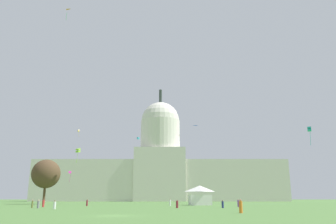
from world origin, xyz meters
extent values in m
plane|color=#4C7538|center=(0.00, 0.00, 0.00)|extent=(800.00, 800.00, 0.00)
cube|color=beige|center=(-34.66, 161.80, 11.47)|extent=(71.77, 22.72, 22.95)
cube|color=beige|center=(37.11, 161.80, 11.47)|extent=(71.77, 22.72, 22.95)
cube|color=beige|center=(1.23, 161.80, 14.84)|extent=(28.93, 25.00, 29.68)
cylinder|color=beige|center=(1.23, 161.80, 38.50)|extent=(23.36, 23.36, 17.63)
sphere|color=beige|center=(1.23, 161.80, 47.31)|extent=(22.85, 22.85, 22.85)
cylinder|color=#2D3833|center=(1.23, 161.80, 62.94)|extent=(1.80, 1.80, 8.40)
cube|color=white|center=(14.39, 54.52, 1.35)|extent=(6.00, 5.27, 2.69)
pyramid|color=white|center=(14.39, 54.52, 4.30)|extent=(6.30, 5.54, 1.61)
cylinder|color=#4C3823|center=(-32.70, 69.75, 3.29)|extent=(0.75, 0.75, 6.59)
ellipsoid|color=#4C3823|center=(-32.70, 69.75, 9.28)|extent=(10.69, 10.32, 8.97)
cylinder|color=#703D93|center=(20.95, 36.37, 0.72)|extent=(0.53, 0.53, 1.43)
sphere|color=#A37556|center=(20.95, 36.37, 1.53)|extent=(0.27, 0.27, 0.20)
cylinder|color=navy|center=(16.44, 29.09, 0.62)|extent=(0.56, 0.56, 1.24)
sphere|color=brown|center=(16.44, 29.09, 1.35)|extent=(0.29, 0.29, 0.22)
cylinder|color=maroon|center=(-13.42, 44.83, 0.68)|extent=(0.40, 0.40, 1.36)
sphere|color=brown|center=(-13.42, 44.83, 1.47)|extent=(0.22, 0.22, 0.22)
cylinder|color=olive|center=(-20.79, 30.30, 0.66)|extent=(0.48, 0.48, 1.31)
sphere|color=tan|center=(-20.79, 30.30, 1.44)|extent=(0.35, 0.35, 0.25)
cylinder|color=silver|center=(-13.93, 22.70, 0.63)|extent=(0.45, 0.45, 1.26)
sphere|color=brown|center=(-13.93, 22.70, 1.37)|extent=(0.22, 0.22, 0.22)
cylinder|color=gray|center=(-18.50, 27.33, 0.66)|extent=(0.65, 0.65, 1.32)
sphere|color=beige|center=(-18.50, 27.33, 1.44)|extent=(0.35, 0.35, 0.25)
cylinder|color=orange|center=(15.21, 6.51, 0.74)|extent=(0.59, 0.59, 1.49)
sphere|color=#A37556|center=(15.21, 6.51, 1.61)|extent=(0.33, 0.33, 0.25)
cylinder|color=red|center=(-20.43, 35.35, 0.73)|extent=(0.57, 0.57, 1.46)
sphere|color=brown|center=(-20.43, 35.35, 1.56)|extent=(0.27, 0.27, 0.21)
cylinder|color=maroon|center=(7.65, 29.06, 0.67)|extent=(0.53, 0.53, 1.34)
sphere|color=#A37556|center=(7.65, 29.06, 1.45)|extent=(0.23, 0.23, 0.20)
cylinder|color=silver|center=(6.39, 47.39, 0.75)|extent=(0.45, 0.45, 1.50)
sphere|color=brown|center=(6.39, 47.39, 1.61)|extent=(0.28, 0.28, 0.22)
pyramid|color=orange|center=(-23.09, 47.51, 53.71)|extent=(1.60, 1.38, 0.35)
cylinder|color=green|center=(-23.05, 47.89, 51.95)|extent=(0.15, 0.11, 2.43)
cube|color=#33BCDB|center=(-8.27, 119.43, 28.97)|extent=(1.31, 1.30, 0.52)
cube|color=#33BCDB|center=(-8.27, 119.43, 29.51)|extent=(1.31, 1.30, 0.52)
pyramid|color=pink|center=(10.92, 126.34, 31.37)|extent=(0.80, 1.51, 0.23)
pyramid|color=blue|center=(13.84, 58.39, 22.03)|extent=(1.35, 0.75, 0.10)
cube|color=#D1339E|center=(-32.19, 94.28, 11.55)|extent=(1.03, 0.73, 0.93)
cylinder|color=#D1339E|center=(-31.99, 94.28, 9.48)|extent=(0.41, 0.26, 3.22)
cube|color=gold|center=(-39.31, 129.02, 34.51)|extent=(1.03, 1.04, 0.55)
cube|color=gold|center=(-39.31, 129.02, 35.01)|extent=(1.03, 1.04, 0.55)
cylinder|color=gold|center=(-39.13, 129.02, 33.05)|extent=(0.35, 0.38, 2.59)
cube|color=#8CD133|center=(-22.31, 67.04, 15.98)|extent=(1.40, 1.45, 0.75)
cube|color=#8CD133|center=(-22.31, 67.04, 16.65)|extent=(1.40, 1.45, 0.75)
cylinder|color=#8CD133|center=(-22.45, 67.04, 14.07)|extent=(0.34, 0.15, 3.36)
cube|color=teal|center=(37.51, 35.68, 16.57)|extent=(1.05, 1.08, 0.51)
cube|color=teal|center=(37.51, 35.68, 17.06)|extent=(1.05, 1.08, 0.51)
cylinder|color=teal|center=(37.54, 35.68, 14.78)|extent=(0.15, 0.33, 3.22)
camera|label=1|loc=(5.88, -38.35, 1.89)|focal=36.10mm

